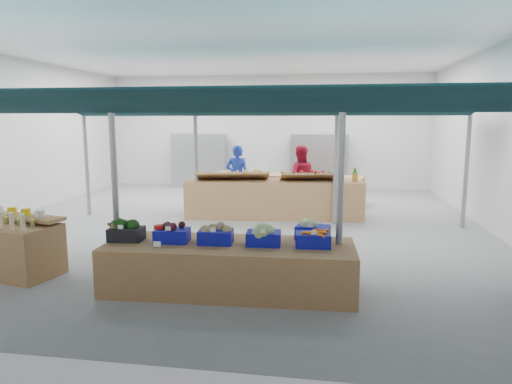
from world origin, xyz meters
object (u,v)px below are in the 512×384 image
at_px(bottle_shelf, 6,246).
at_px(vendor_left, 237,177).
at_px(veg_counter, 230,267).
at_px(vendor_right, 300,178).
at_px(fruit_counter, 274,199).

bearing_deg(bottle_shelf, vendor_left, 79.26).
xyz_separation_m(veg_counter, vendor_right, (0.64, 6.41, 0.56)).
distance_m(veg_counter, vendor_left, 6.54).
relative_size(bottle_shelf, vendor_left, 1.11).
height_order(veg_counter, vendor_left, vendor_left).
xyz_separation_m(veg_counter, fruit_counter, (0.04, 5.31, 0.13)).
height_order(bottle_shelf, veg_counter, bottle_shelf).
distance_m(fruit_counter, vendor_right, 1.32).
height_order(veg_counter, fruit_counter, fruit_counter).
height_order(bottle_shelf, vendor_left, vendor_left).
height_order(fruit_counter, vendor_right, vendor_right).
relative_size(bottle_shelf, vendor_right, 1.11).
bearing_deg(vendor_right, veg_counter, 79.10).
relative_size(veg_counter, fruit_counter, 0.81).
bearing_deg(bottle_shelf, fruit_counter, 65.37).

